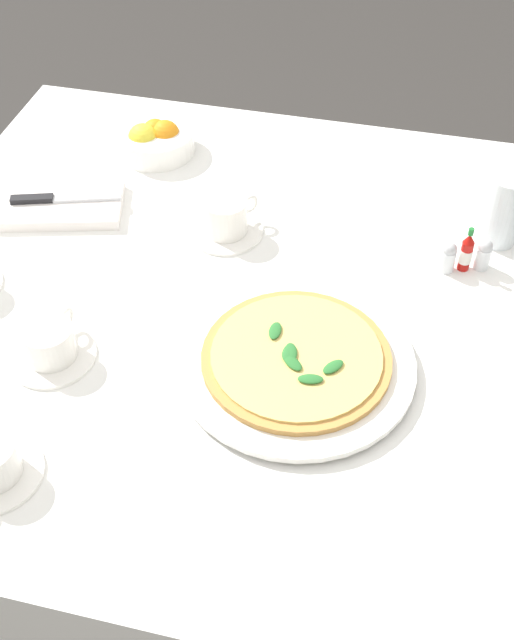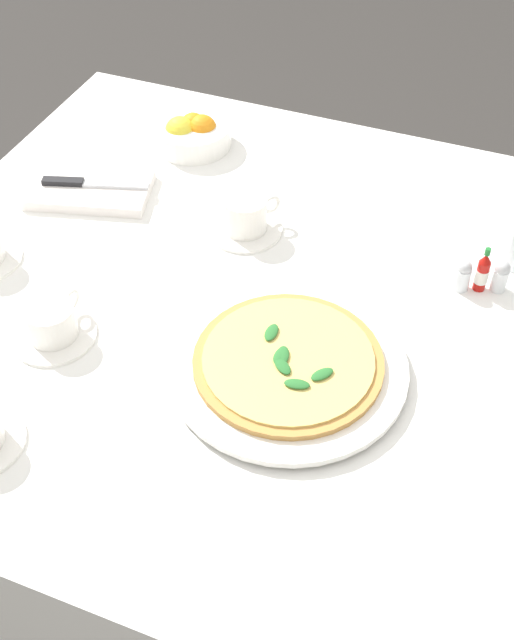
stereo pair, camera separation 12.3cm
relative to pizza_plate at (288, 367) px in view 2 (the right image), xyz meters
The scene contains 12 objects.
ground_plane 0.77m from the pizza_plate, 138.47° to the left, with size 8.00×8.00×0.00m, color #33302D.
dining_table 0.24m from the pizza_plate, 138.47° to the left, with size 1.11×1.11×0.73m.
pizza_plate is the anchor object (origin of this frame).
pizza 0.01m from the pizza_plate, 63.42° to the right, with size 0.28×0.28×0.02m.
coffee_cup_left_edge 0.36m from the pizza_plate, behind, with size 0.13×0.13×0.06m.
coffee_cup_near_right 0.34m from the pizza_plate, 122.62° to the left, with size 0.13×0.13×0.07m.
napkin_folded 0.56m from the pizza_plate, 150.21° to the left, with size 0.25×0.18×0.02m.
dinner_knife 0.56m from the pizza_plate, 150.00° to the left, with size 0.19×0.08×0.01m.
citrus_bowl 0.63m from the pizza_plate, 127.44° to the left, with size 0.15×0.15×0.07m.
hot_sauce_bottle 0.36m from the pizza_plate, 51.55° to the left, with size 0.02×0.02×0.08m.
salt_shaker 0.39m from the pizza_plate, 49.22° to the left, with size 0.03×0.03×0.06m.
pepper_shaker 0.34m from the pizza_plate, 54.22° to the left, with size 0.03×0.03×0.06m.
Camera 2 is at (0.39, -0.88, 1.62)m, focal length 45.67 mm.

